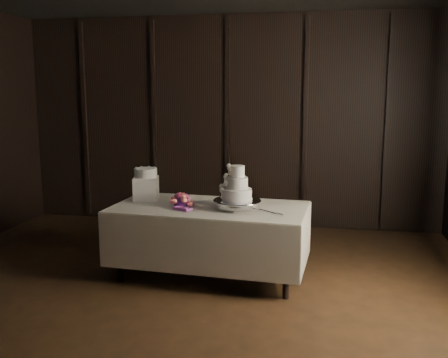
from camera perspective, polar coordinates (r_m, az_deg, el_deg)
room at (r=3.84m, az=-8.96°, el=3.49°), size 6.08×7.08×3.08m
display_table at (r=5.24m, az=-1.62°, el=-6.78°), size 2.05×1.17×0.76m
cake_stand at (r=5.03m, az=1.51°, el=-2.93°), size 0.58×0.58×0.09m
wedding_cake at (r=4.98m, az=1.20°, el=-0.89°), size 0.33×0.29×0.35m
bouquet at (r=5.11m, az=-4.94°, el=-2.56°), size 0.42×0.47×0.18m
box_pedestal at (r=5.51m, az=-8.90°, el=-1.07°), size 0.31×0.31×0.25m
small_cake at (r=5.48m, az=-8.95°, el=0.72°), size 0.31×0.31×0.10m
cake_knife at (r=4.93m, az=4.88°, el=-3.68°), size 0.29×0.26×0.01m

